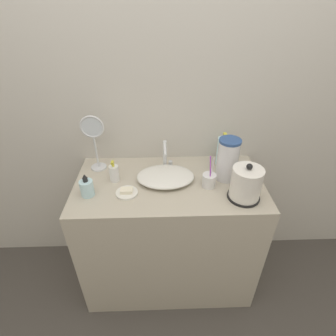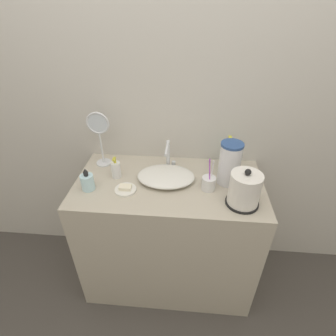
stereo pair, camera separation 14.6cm
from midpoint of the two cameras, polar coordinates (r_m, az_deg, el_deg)
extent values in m
plane|color=#47423D|center=(2.00, 1.77, -28.53)|extent=(12.00, 12.00, 0.00)
cube|color=beige|center=(1.58, 3.96, 16.36)|extent=(6.00, 0.04, 2.60)
cube|color=#B7AD99|center=(1.81, 2.58, -14.19)|extent=(1.09, 0.56, 0.86)
ellipsoid|color=silver|center=(1.52, 2.29, -1.90)|extent=(0.33, 0.24, 0.05)
cylinder|color=silver|center=(1.60, 2.61, 2.93)|extent=(0.02, 0.02, 0.18)
cylinder|color=silver|center=(1.50, 2.55, 4.15)|extent=(0.02, 0.15, 0.02)
cylinder|color=silver|center=(1.64, 3.77, 0.76)|extent=(0.02, 0.02, 0.04)
cylinder|color=black|center=(1.44, 18.61, -7.23)|extent=(0.17, 0.17, 0.01)
cylinder|color=white|center=(1.39, 19.23, -4.57)|extent=(0.16, 0.16, 0.18)
sphere|color=black|center=(1.33, 20.08, -0.95)|extent=(0.03, 0.03, 0.03)
cylinder|color=silver|center=(1.47, 11.65, -3.39)|extent=(0.08, 0.08, 0.08)
cylinder|color=white|center=(1.44, 12.42, -1.05)|extent=(0.01, 0.02, 0.16)
cylinder|color=#B24CCC|center=(1.42, 12.00, -1.16)|extent=(0.02, 0.01, 0.17)
cylinder|color=silver|center=(1.65, 15.29, 2.74)|extent=(0.07, 0.07, 0.18)
cylinder|color=gold|center=(1.61, 15.84, 5.87)|extent=(0.02, 0.02, 0.02)
cube|color=gold|center=(1.59, 16.00, 6.23)|extent=(0.02, 0.04, 0.01)
cylinder|color=white|center=(1.55, -8.63, -0.47)|extent=(0.05, 0.05, 0.10)
cylinder|color=gold|center=(1.51, -8.83, 1.46)|extent=(0.02, 0.02, 0.02)
cube|color=gold|center=(1.50, -8.96, 1.85)|extent=(0.01, 0.03, 0.01)
cylinder|color=silver|center=(1.49, -14.46, -3.12)|extent=(0.07, 0.07, 0.09)
cylinder|color=black|center=(1.45, -14.77, -1.36)|extent=(0.03, 0.03, 0.02)
cone|color=black|center=(1.44, -14.89, -0.65)|extent=(0.03, 0.03, 0.02)
cylinder|color=silver|center=(1.46, -6.42, -4.81)|extent=(0.12, 0.12, 0.01)
cube|color=#EFE5C6|center=(1.45, -6.46, -4.32)|extent=(0.07, 0.05, 0.02)
cylinder|color=silver|center=(1.71, -11.41, 1.06)|extent=(0.09, 0.09, 0.01)
cylinder|color=silver|center=(1.66, -11.83, 4.21)|extent=(0.01, 0.01, 0.21)
torus|color=silver|center=(1.58, -12.53, 9.45)|extent=(0.14, 0.01, 0.14)
cylinder|color=silver|center=(1.58, -12.53, 9.45)|extent=(0.12, 0.00, 0.12)
cylinder|color=silver|center=(1.51, 15.96, 0.65)|extent=(0.12, 0.12, 0.24)
cylinder|color=#2D4C84|center=(1.45, 16.72, 4.83)|extent=(0.12, 0.12, 0.01)
camera|label=1|loc=(0.07, -87.14, 1.92)|focal=28.00mm
camera|label=2|loc=(0.07, 92.86, -1.92)|focal=28.00mm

